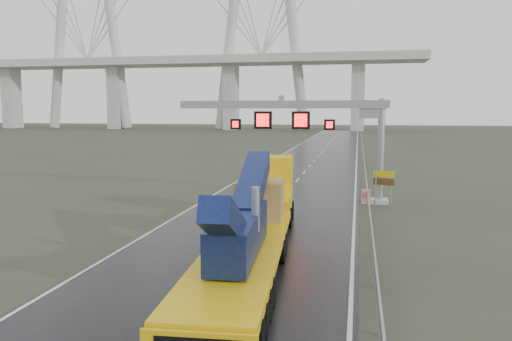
% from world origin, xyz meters
% --- Properties ---
extents(ground, '(400.00, 400.00, 0.00)m').
position_xyz_m(ground, '(0.00, 0.00, 0.00)').
color(ground, '#323A28').
rests_on(ground, ground).
extents(road, '(11.00, 200.00, 0.02)m').
position_xyz_m(road, '(0.00, 40.00, 0.01)').
color(road, black).
rests_on(road, ground).
extents(guardrail, '(0.20, 140.00, 1.40)m').
position_xyz_m(guardrail, '(6.10, 30.00, 0.70)').
color(guardrail, gray).
rests_on(guardrail, ground).
extents(sign_gantry, '(14.90, 1.20, 7.42)m').
position_xyz_m(sign_gantry, '(2.10, 17.99, 5.61)').
color(sign_gantry, '#9D9D99').
rests_on(sign_gantry, ground).
extents(heavy_haul_truck, '(4.20, 19.26, 4.49)m').
position_xyz_m(heavy_haul_truck, '(0.86, 5.01, 1.74)').
color(heavy_haul_truck, '#DBB70C').
rests_on(heavy_haul_truck, ground).
extents(exit_sign_pair, '(1.35, 0.48, 2.41)m').
position_xyz_m(exit_sign_pair, '(7.10, 17.00, 1.68)').
color(exit_sign_pair, '#969B9F').
rests_on(exit_sign_pair, ground).
extents(striped_barrier, '(0.61, 0.35, 1.00)m').
position_xyz_m(striped_barrier, '(6.00, 17.55, 0.50)').
color(striped_barrier, red).
rests_on(striped_barrier, ground).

